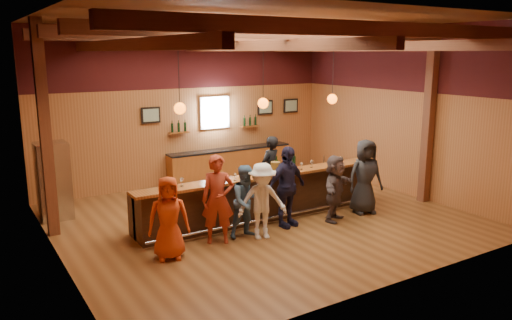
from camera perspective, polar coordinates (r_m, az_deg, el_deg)
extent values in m
plane|color=brown|center=(11.76, 0.78, -6.71)|extent=(9.00, 9.00, 0.00)
cube|color=#995629|center=(14.74, -7.64, 6.01)|extent=(9.00, 0.04, 4.50)
cube|color=#995629|center=(8.20, 16.03, 0.76)|extent=(9.00, 0.04, 4.50)
cube|color=#995629|center=(9.62, -22.42, 1.94)|extent=(0.04, 8.00, 4.50)
cube|color=#995629|center=(14.16, 16.41, 5.37)|extent=(0.04, 8.00, 4.50)
cube|color=brown|center=(11.15, 0.84, 15.74)|extent=(9.00, 8.00, 0.04)
cube|color=#3D1011|center=(14.64, -7.76, 11.46)|extent=(9.00, 0.01, 1.70)
cube|color=#3D1011|center=(9.50, -22.99, 10.29)|extent=(0.01, 8.00, 1.70)
cube|color=#3D1011|center=(14.06, 16.70, 11.04)|extent=(0.01, 8.00, 1.70)
cube|color=#582B19|center=(11.11, -22.98, 3.16)|extent=(0.22, 0.22, 4.50)
cube|color=#582B19|center=(13.40, 19.16, 4.84)|extent=(0.22, 0.22, 4.50)
cube|color=#582B19|center=(8.76, 11.83, 14.51)|extent=(8.80, 0.20, 0.25)
cube|color=#582B19|center=(10.31, 3.93, 14.34)|extent=(8.80, 0.20, 0.25)
cube|color=#582B19|center=(11.99, -1.82, 14.05)|extent=(8.80, 0.20, 0.25)
cube|color=#582B19|center=(13.76, -6.11, 13.75)|extent=(8.80, 0.20, 0.25)
cube|color=#582B19|center=(9.84, -14.42, 12.64)|extent=(0.18, 7.80, 0.22)
cube|color=#582B19|center=(11.13, 0.83, 12.92)|extent=(0.18, 7.80, 0.22)
cube|color=#582B19|center=(12.99, 12.33, 12.54)|extent=(0.18, 7.80, 0.22)
cube|color=black|center=(11.60, 0.78, -4.25)|extent=(6.00, 0.60, 1.05)
cube|color=brown|center=(11.31, 1.28, -1.77)|extent=(6.30, 0.50, 0.06)
cube|color=black|center=(11.81, -0.20, -1.95)|extent=(6.00, 0.48, 0.05)
cube|color=black|center=(11.93, -0.20, -4.16)|extent=(6.00, 0.48, 0.90)
cube|color=silver|center=(12.95, 7.36, -0.99)|extent=(0.45, 0.40, 0.14)
cube|color=silver|center=(13.26, 9.04, -0.72)|extent=(0.45, 0.40, 0.14)
cylinder|color=silver|center=(11.38, 1.92, -6.57)|extent=(6.00, 0.06, 0.06)
cube|color=brown|center=(15.31, -2.93, -0.50)|extent=(4.00, 0.50, 0.90)
cube|color=black|center=(15.22, -2.94, 1.24)|extent=(4.00, 0.52, 0.05)
cube|color=silver|center=(15.06, -4.75, 5.44)|extent=(0.95, 0.08, 0.95)
cube|color=white|center=(15.02, -4.67, 5.42)|extent=(0.78, 0.01, 0.78)
cube|color=black|center=(14.26, -11.94, 5.04)|extent=(0.55, 0.04, 0.45)
cube|color=silver|center=(14.23, -11.90, 5.03)|extent=(0.45, 0.01, 0.35)
cube|color=black|center=(15.94, 1.06, 6.03)|extent=(0.55, 0.04, 0.45)
cube|color=silver|center=(15.92, 1.11, 6.02)|extent=(0.45, 0.01, 0.35)
cube|color=black|center=(16.50, 3.99, 6.21)|extent=(0.55, 0.04, 0.45)
cube|color=silver|center=(16.48, 4.04, 6.20)|extent=(0.45, 0.01, 0.35)
cube|color=brown|center=(14.56, -8.80, 3.12)|extent=(0.60, 0.18, 0.04)
cylinder|color=black|center=(14.47, -9.55, 3.63)|extent=(0.07, 0.07, 0.26)
cylinder|color=black|center=(14.54, -8.82, 3.70)|extent=(0.07, 0.07, 0.26)
cylinder|color=black|center=(14.62, -8.10, 3.77)|extent=(0.07, 0.07, 0.26)
cube|color=brown|center=(15.64, -0.68, 3.88)|extent=(0.60, 0.18, 0.04)
cylinder|color=black|center=(15.52, -1.32, 4.37)|extent=(0.07, 0.07, 0.26)
cylinder|color=black|center=(15.62, -0.68, 4.43)|extent=(0.07, 0.07, 0.26)
cylinder|color=black|center=(15.73, -0.06, 4.48)|extent=(0.07, 0.07, 0.26)
cylinder|color=black|center=(10.20, -8.81, 9.33)|extent=(0.01, 0.01, 1.25)
sphere|color=#FF620C|center=(10.25, -8.70, 5.84)|extent=(0.24, 0.24, 0.24)
cylinder|color=black|center=(11.14, 0.82, 9.70)|extent=(0.01, 0.01, 1.25)
sphere|color=#FF620C|center=(11.18, 0.81, 6.50)|extent=(0.24, 0.24, 0.24)
cylinder|color=black|center=(12.33, 8.80, 9.80)|extent=(0.01, 0.01, 1.25)
sphere|color=#FF620C|center=(12.37, 8.70, 6.91)|extent=(0.24, 0.24, 0.24)
cube|color=silver|center=(12.47, -22.15, -2.22)|extent=(0.70, 0.70, 1.80)
imported|color=#BC3811|center=(9.48, -9.95, -6.55)|extent=(0.89, 0.72, 1.58)
imported|color=#9F321D|center=(10.11, -4.38, -4.51)|extent=(0.79, 0.68, 1.82)
imported|color=#46698C|center=(10.41, -1.05, -4.76)|extent=(0.76, 0.60, 1.55)
imported|color=silver|center=(10.32, 0.71, -4.73)|extent=(1.16, 0.86, 1.61)
imported|color=#1D1A35|center=(11.03, 3.51, -3.08)|extent=(1.12, 0.62, 1.82)
imported|color=#4C3D3C|center=(11.56, 9.02, -3.20)|extent=(1.46, 1.12, 1.54)
imported|color=black|center=(12.23, 12.36, -1.86)|extent=(0.99, 0.77, 1.80)
imported|color=black|center=(12.69, 1.63, -1.18)|extent=(0.74, 0.62, 1.75)
cylinder|color=brown|center=(11.46, 2.24, -0.81)|extent=(0.22, 0.22, 0.24)
cylinder|color=black|center=(11.60, 2.35, -0.62)|extent=(0.08, 0.08, 0.26)
cylinder|color=black|center=(11.56, 2.36, 0.23)|extent=(0.03, 0.03, 0.09)
cylinder|color=black|center=(11.88, 4.36, -0.27)|extent=(0.08, 0.08, 0.29)
cylinder|color=black|center=(11.84, 4.37, 0.65)|extent=(0.03, 0.03, 0.10)
cylinder|color=silver|center=(10.25, -10.45, -3.25)|extent=(0.08, 0.08, 0.01)
cylinder|color=silver|center=(10.23, -10.46, -2.94)|extent=(0.01, 0.01, 0.11)
sphere|color=silver|center=(10.21, -10.48, -2.45)|extent=(0.09, 0.09, 0.09)
cylinder|color=silver|center=(10.41, -8.47, -2.95)|extent=(0.07, 0.07, 0.01)
cylinder|color=silver|center=(10.39, -8.48, -2.65)|extent=(0.01, 0.01, 0.10)
sphere|color=silver|center=(10.37, -8.50, -2.19)|extent=(0.08, 0.08, 0.08)
cylinder|color=silver|center=(10.61, -4.64, -2.56)|extent=(0.08, 0.08, 0.01)
cylinder|color=silver|center=(10.60, -4.64, -2.24)|extent=(0.01, 0.01, 0.11)
sphere|color=silver|center=(10.57, -4.65, -1.76)|extent=(0.09, 0.09, 0.09)
cylinder|color=silver|center=(10.76, -2.39, -2.33)|extent=(0.06, 0.06, 0.01)
cylinder|color=silver|center=(10.74, -2.39, -2.08)|extent=(0.01, 0.01, 0.09)
sphere|color=silver|center=(10.73, -2.39, -1.71)|extent=(0.07, 0.07, 0.07)
cylinder|color=silver|center=(11.06, -0.84, -1.91)|extent=(0.06, 0.06, 0.01)
cylinder|color=silver|center=(11.05, -0.84, -1.66)|extent=(0.01, 0.01, 0.09)
sphere|color=silver|center=(11.03, -0.84, -1.29)|extent=(0.07, 0.07, 0.07)
cylinder|color=silver|center=(11.79, 5.20, -1.07)|extent=(0.07, 0.07, 0.01)
cylinder|color=silver|center=(11.78, 5.21, -0.82)|extent=(0.01, 0.01, 0.10)
sphere|color=silver|center=(11.76, 5.22, -0.44)|extent=(0.08, 0.08, 0.08)
cylinder|color=silver|center=(12.03, 6.36, -0.83)|extent=(0.07, 0.07, 0.01)
cylinder|color=silver|center=(12.02, 6.37, -0.58)|extent=(0.01, 0.01, 0.10)
sphere|color=silver|center=(12.00, 6.38, -0.20)|extent=(0.08, 0.08, 0.08)
cylinder|color=silver|center=(12.57, 9.72, -0.37)|extent=(0.07, 0.07, 0.01)
cylinder|color=silver|center=(12.56, 9.73, -0.12)|extent=(0.01, 0.01, 0.10)
sphere|color=silver|center=(12.54, 9.75, 0.24)|extent=(0.08, 0.08, 0.08)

